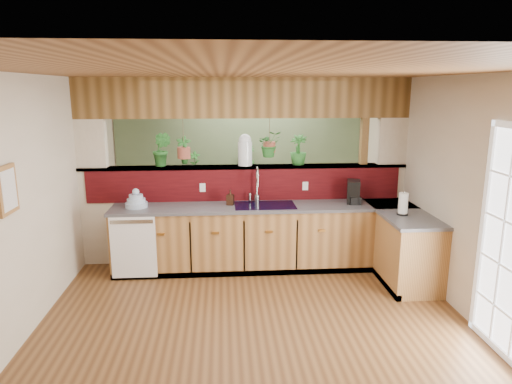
{
  "coord_description": "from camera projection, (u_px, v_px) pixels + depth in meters",
  "views": [
    {
      "loc": [
        -0.31,
        -5.0,
        2.45
      ],
      "look_at": [
        0.11,
        0.7,
        1.15
      ],
      "focal_mm": 32.0,
      "sensor_mm": 36.0,
      "label": 1
    }
  ],
  "objects": [
    {
      "name": "ledge_plant_left",
      "position": [
        162.0,
        149.0,
        6.3
      ],
      "size": [
        0.32,
        0.29,
        0.48
      ],
      "primitive_type": "imported",
      "rotation": [
        0.0,
        0.0,
        -0.35
      ],
      "color": "#215C21",
      "rests_on": "pass_through_ledge"
    },
    {
      "name": "soap_dispenser",
      "position": [
        230.0,
        197.0,
        6.2
      ],
      "size": [
        0.11,
        0.12,
        0.21
      ],
      "primitive_type": "imported",
      "rotation": [
        0.0,
        0.0,
        -0.25
      ],
      "color": "#351E13",
      "rests_on": "countertop"
    },
    {
      "name": "ledge_plant_right",
      "position": [
        298.0,
        150.0,
        6.44
      ],
      "size": [
        0.31,
        0.31,
        0.43
      ],
      "primitive_type": "imported",
      "rotation": [
        0.0,
        0.0,
        -0.36
      ],
      "color": "#215C21",
      "rests_on": "pass_through_ledge"
    },
    {
      "name": "wall_right",
      "position": [
        448.0,
        190.0,
        5.31
      ],
      "size": [
        0.02,
        7.0,
        2.6
      ],
      "primitive_type": "cube",
      "color": "beige",
      "rests_on": "ground"
    },
    {
      "name": "shelving_console",
      "position": [
        228.0,
        196.0,
        8.46
      ],
      "size": [
        1.44,
        0.67,
        0.93
      ],
      "primitive_type": "cube",
      "rotation": [
        0.0,
        0.0,
        -0.22
      ],
      "color": "black",
      "rests_on": "ground"
    },
    {
      "name": "navy_sink",
      "position": [
        265.0,
        211.0,
        6.21
      ],
      "size": [
        0.82,
        0.5,
        0.18
      ],
      "color": "black",
      "rests_on": "countertop"
    },
    {
      "name": "pass_through_ledge",
      "position": [
        245.0,
        167.0,
        6.44
      ],
      "size": [
        4.6,
        0.21,
        0.04
      ],
      "primitive_type": "cube",
      "color": "brown",
      "rests_on": "ground"
    },
    {
      "name": "wall_back",
      "position": [
        239.0,
        151.0,
        8.54
      ],
      "size": [
        4.6,
        0.02,
        2.6
      ],
      "primitive_type": "cube",
      "color": "beige",
      "rests_on": "ground"
    },
    {
      "name": "dishwasher",
      "position": [
        133.0,
        247.0,
        5.87
      ],
      "size": [
        0.58,
        0.03,
        0.82
      ],
      "color": "white",
      "rests_on": "ground"
    },
    {
      "name": "hanging_plant_a",
      "position": [
        183.0,
        141.0,
        6.3
      ],
      "size": [
        0.21,
        0.18,
        0.55
      ],
      "color": "brown",
      "rests_on": "header_beam"
    },
    {
      "name": "dish_stack",
      "position": [
        136.0,
        201.0,
        6.07
      ],
      "size": [
        0.29,
        0.29,
        0.26
      ],
      "color": "#A8BDD9",
      "rests_on": "countertop"
    },
    {
      "name": "faucet",
      "position": [
        257.0,
        183.0,
        6.27
      ],
      "size": [
        0.23,
        0.22,
        0.51
      ],
      "color": "#B7B7B2",
      "rests_on": "countertop"
    },
    {
      "name": "french_door",
      "position": [
        512.0,
        248.0,
        4.09
      ],
      "size": [
        0.06,
        1.02,
        2.16
      ],
      "primitive_type": "cube",
      "color": "white",
      "rests_on": "ground"
    },
    {
      "name": "header_beam",
      "position": [
        245.0,
        98.0,
        6.23
      ],
      "size": [
        4.6,
        0.15,
        0.55
      ],
      "primitive_type": "cube",
      "color": "brown",
      "rests_on": "ground"
    },
    {
      "name": "hanging_plant_b",
      "position": [
        270.0,
        133.0,
        6.36
      ],
      "size": [
        0.37,
        0.33,
        0.48
      ],
      "color": "brown",
      "rests_on": "header_beam"
    },
    {
      "name": "wall_left",
      "position": [
        41.0,
        196.0,
        4.98
      ],
      "size": [
        0.02,
        7.0,
        2.6
      ],
      "primitive_type": "cube",
      "color": "beige",
      "rests_on": "ground"
    },
    {
      "name": "ceiling",
      "position": [
        251.0,
        74.0,
        4.85
      ],
      "size": [
        4.6,
        7.0,
        0.01
      ],
      "primitive_type": "cube",
      "color": "brown",
      "rests_on": "ground"
    },
    {
      "name": "ground",
      "position": [
        251.0,
        299.0,
        5.43
      ],
      "size": [
        4.6,
        7.0,
        0.01
      ],
      "primitive_type": "cube",
      "color": "brown",
      "rests_on": "ground"
    },
    {
      "name": "coffee_maker",
      "position": [
        354.0,
        193.0,
        6.29
      ],
      "size": [
        0.17,
        0.28,
        0.32
      ],
      "rotation": [
        0.0,
        0.0,
        -0.26
      ],
      "color": "black",
      "rests_on": "countertop"
    },
    {
      "name": "floor_plant",
      "position": [
        300.0,
        220.0,
        7.38
      ],
      "size": [
        0.77,
        0.7,
        0.74
      ],
      "primitive_type": "imported",
      "rotation": [
        0.0,
        0.0,
        -0.21
      ],
      "color": "#215C21",
      "rests_on": "ground"
    },
    {
      "name": "shelf_plant_a",
      "position": [
        195.0,
        162.0,
        8.28
      ],
      "size": [
        0.2,
        0.14,
        0.38
      ],
      "primitive_type": "imported",
      "rotation": [
        0.0,
        0.0,
        0.04
      ],
      "color": "#215C21",
      "rests_on": "shelving_console"
    },
    {
      "name": "sage_backwall",
      "position": [
        239.0,
        151.0,
        8.53
      ],
      "size": [
        4.55,
        0.02,
        2.55
      ],
      "primitive_type": "cube",
      "color": "#576F4B",
      "rests_on": "ground"
    },
    {
      "name": "shelf_plant_b",
      "position": [
        247.0,
        158.0,
        8.33
      ],
      "size": [
        0.31,
        0.31,
        0.49
      ],
      "primitive_type": "imported",
      "rotation": [
        0.0,
        0.0,
        0.15
      ],
      "color": "#215C21",
      "rests_on": "shelving_console"
    },
    {
      "name": "pass_through_partition",
      "position": [
        247.0,
        179.0,
        6.48
      ],
      "size": [
        4.6,
        0.21,
        2.6
      ],
      "color": "beige",
      "rests_on": "ground"
    },
    {
      "name": "framed_print",
      "position": [
        7.0,
        190.0,
        4.14
      ],
      "size": [
        0.04,
        0.35,
        0.45
      ],
      "color": "brown",
      "rests_on": "wall_left"
    },
    {
      "name": "glass_jar",
      "position": [
        245.0,
        150.0,
        6.38
      ],
      "size": [
        0.2,
        0.2,
        0.44
      ],
      "color": "silver",
      "rests_on": "pass_through_ledge"
    },
    {
      "name": "countertop",
      "position": [
        308.0,
        238.0,
        6.23
      ],
      "size": [
        4.14,
        1.52,
        0.9
      ],
      "color": "brown",
      "rests_on": "ground"
    },
    {
      "name": "paper_towel",
      "position": [
        403.0,
        204.0,
        5.71
      ],
      "size": [
        0.14,
        0.14,
        0.3
      ],
      "color": "black",
      "rests_on": "countertop"
    }
  ]
}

